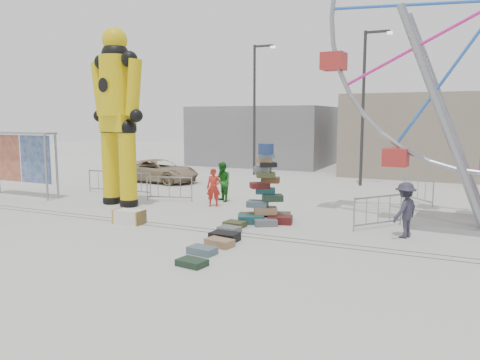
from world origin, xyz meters
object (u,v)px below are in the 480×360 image
at_px(barricade_wheel_back, 418,190).
at_px(parked_suv, 159,171).
at_px(lamp_post_right, 365,100).
at_px(pedestrian_black, 110,181).
at_px(pedestrian_green, 222,182).
at_px(lamp_post_left, 256,103).
at_px(barricade_dummy_c, 169,189).
at_px(barricade_dummy_a, 107,182).
at_px(banner_scaffold, 20,148).
at_px(steamer_trunk, 129,217).
at_px(crash_test_dummy, 117,110).
at_px(barricade_dummy_b, 132,183).
at_px(suitcase_tower, 265,200).
at_px(pedestrian_grey, 405,210).
at_px(barricade_wheel_front, 378,212).
at_px(pedestrian_red, 214,187).

xyz_separation_m(barricade_wheel_back, parked_suv, (-13.67, 0.83, 0.09)).
relative_size(lamp_post_right, pedestrian_black, 4.57).
bearing_deg(pedestrian_green, lamp_post_left, 142.24).
xyz_separation_m(barricade_dummy_c, parked_suv, (-3.87, 4.88, 0.09)).
bearing_deg(pedestrian_black, parked_suv, -47.90).
xyz_separation_m(lamp_post_left, barricade_dummy_a, (-3.69, -9.57, -3.93)).
xyz_separation_m(banner_scaffold, barricade_dummy_c, (6.81, 1.80, -1.67)).
xyz_separation_m(banner_scaffold, steamer_trunk, (7.97, -2.43, -1.98)).
xyz_separation_m(barricade_dummy_c, barricade_wheel_back, (9.80, 4.05, 0.00)).
bearing_deg(crash_test_dummy, barricade_dummy_b, 128.07).
height_order(suitcase_tower, barricade_dummy_a, suitcase_tower).
bearing_deg(parked_suv, barricade_dummy_b, -158.66).
bearing_deg(pedestrian_grey, crash_test_dummy, -70.45).
xyz_separation_m(barricade_dummy_c, pedestrian_green, (2.13, 0.89, 0.30)).
xyz_separation_m(steamer_trunk, barricade_wheel_front, (7.82, 2.85, 0.32)).
height_order(barricade_dummy_c, barricade_wheel_back, same).
relative_size(banner_scaffold, pedestrian_red, 2.63).
height_order(lamp_post_left, parked_suv, lamp_post_left).
bearing_deg(barricade_dummy_c, lamp_post_right, 35.10).
xyz_separation_m(barricade_wheel_front, barricade_wheel_back, (0.83, 5.43, 0.00)).
distance_m(lamp_post_right, parked_suv, 11.77).
bearing_deg(parked_suv, barricade_wheel_back, -90.34).
distance_m(lamp_post_left, crash_test_dummy, 11.87).
height_order(pedestrian_black, parked_suv, pedestrian_black).
relative_size(barricade_wheel_back, pedestrian_green, 1.17).
distance_m(lamp_post_left, barricade_dummy_a, 10.98).
bearing_deg(barricade_wheel_front, lamp_post_right, 51.75).
xyz_separation_m(steamer_trunk, pedestrian_red, (1.15, 3.97, 0.55)).
relative_size(steamer_trunk, barricade_wheel_back, 0.50).
height_order(barricade_wheel_front, pedestrian_green, pedestrian_green).
distance_m(suitcase_tower, barricade_dummy_a, 9.61).
bearing_deg(barricade_dummy_c, parked_suv, 112.95).
relative_size(barricade_dummy_b, barricade_dummy_c, 1.00).
bearing_deg(banner_scaffold, barricade_dummy_a, 41.57).
xyz_separation_m(barricade_wheel_front, pedestrian_black, (-11.40, 0.47, 0.32)).
xyz_separation_m(barricade_wheel_back, pedestrian_grey, (0.07, -6.31, 0.29)).
xyz_separation_m(barricade_dummy_b, pedestrian_red, (4.80, -0.94, 0.23)).
height_order(lamp_post_right, barricade_wheel_front, lamp_post_right).
bearing_deg(parked_suv, steamer_trunk, -147.98).
bearing_deg(lamp_post_right, barricade_wheel_back, -53.69).
height_order(crash_test_dummy, barricade_dummy_c, crash_test_dummy).
bearing_deg(lamp_post_right, pedestrian_red, -117.70).
xyz_separation_m(barricade_dummy_c, pedestrian_grey, (9.87, -2.26, 0.29)).
distance_m(suitcase_tower, pedestrian_black, 7.79).
bearing_deg(barricade_wheel_back, barricade_wheel_front, -48.05).
distance_m(lamp_post_right, suitcase_tower, 11.01).
xyz_separation_m(lamp_post_left, pedestrian_red, (2.56, -10.46, -3.70)).
xyz_separation_m(crash_test_dummy, parked_suv, (-2.50, 6.48, -3.25)).
bearing_deg(suitcase_tower, barricade_wheel_front, -11.94).
height_order(steamer_trunk, pedestrian_grey, pedestrian_grey).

